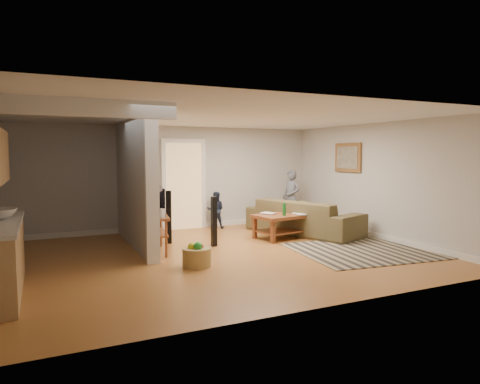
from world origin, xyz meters
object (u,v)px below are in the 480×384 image
at_px(speaker_left, 214,222).
at_px(toy_basket, 197,256).
at_px(tv_console, 156,218).
at_px(sofa, 303,233).
at_px(child, 291,225).
at_px(speaker_right, 169,217).
at_px(coffee_table, 285,219).
at_px(toddler, 216,228).

height_order(speaker_left, toy_basket, speaker_left).
distance_m(tv_console, toy_basket, 1.43).
bearing_deg(sofa, toy_basket, 98.05).
relative_size(sofa, tv_console, 2.30).
bearing_deg(child, toy_basket, -71.03).
height_order(sofa, child, child).
bearing_deg(sofa, speaker_right, 64.99).
xyz_separation_m(speaker_left, toy_basket, (-0.82, -1.33, -0.32)).
bearing_deg(tv_console, toy_basket, -66.45).
bearing_deg(coffee_table, child, 54.34).
xyz_separation_m(speaker_left, toddler, (0.81, 1.95, -0.50)).
relative_size(tv_console, child, 0.82).
distance_m(speaker_right, toddler, 2.09).
bearing_deg(tv_console, sofa, 15.98).
bearing_deg(speaker_left, toddler, 63.12).
height_order(speaker_right, toddler, speaker_right).
distance_m(sofa, toy_basket, 3.65).
bearing_deg(speaker_left, coffee_table, 0.89).
height_order(speaker_left, toddler, speaker_left).
distance_m(tv_console, toddler, 2.87).
relative_size(toy_basket, toddler, 0.52).
xyz_separation_m(sofa, speaker_right, (-3.11, 0.25, 0.54)).
distance_m(speaker_left, child, 3.24).
relative_size(tv_console, speaker_left, 1.18).
xyz_separation_m(sofa, speaker_left, (-2.38, -0.41, 0.50)).
height_order(speaker_left, child, speaker_left).
xyz_separation_m(sofa, toddler, (-1.56, 1.55, 0.00)).
relative_size(coffee_table, toy_basket, 3.08).
bearing_deg(speaker_left, toy_basket, -126.08).
distance_m(tv_console, speaker_right, 0.81).
height_order(coffee_table, child, coffee_table).
bearing_deg(speaker_left, sofa, 5.39).
bearing_deg(toddler, tv_console, 72.45).
height_order(coffee_table, speaker_right, speaker_right).
distance_m(coffee_table, toy_basket, 2.97).
bearing_deg(tv_console, child, 31.48).
relative_size(sofa, speaker_right, 2.47).
distance_m(speaker_left, toddler, 2.17).
height_order(coffee_table, toy_basket, coffee_table).
bearing_deg(speaker_left, tv_console, 177.04).
xyz_separation_m(sofa, toy_basket, (-3.20, -1.74, 0.17)).
distance_m(coffee_table, tv_console, 2.92).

